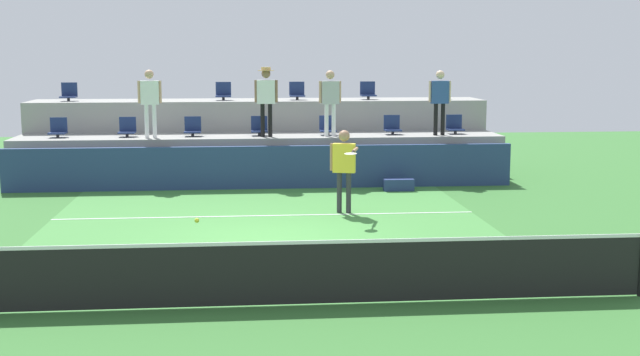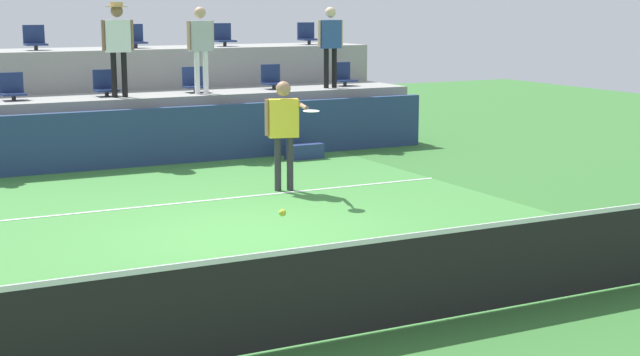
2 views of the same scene
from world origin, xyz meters
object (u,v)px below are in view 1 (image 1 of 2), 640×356
at_px(stadium_chair_lower_center, 259,128).
at_px(spectator_in_grey, 150,97).
at_px(stadium_chair_upper_far_right, 440,92).
at_px(stadium_chair_upper_far_left, 69,93).
at_px(equipment_bag, 399,185).
at_px(tennis_ball, 197,220).
at_px(stadium_chair_upper_mid_left, 223,93).
at_px(stadium_chair_lower_right, 392,126).
at_px(stadium_chair_upper_left, 148,93).
at_px(stadium_chair_upper_mid_right, 297,92).
at_px(spectator_leaning_on_rail, 440,96).
at_px(stadium_chair_lower_far_left, 58,129).
at_px(tennis_player, 344,162).
at_px(spectator_in_white, 330,96).
at_px(spectator_with_hat, 266,94).
at_px(stadium_chair_lower_far_right, 455,126).
at_px(stadium_chair_lower_left, 127,129).
at_px(stadium_chair_lower_mid_right, 328,127).
at_px(stadium_chair_lower_mid_left, 193,128).
at_px(stadium_chair_upper_right, 368,92).

bearing_deg(stadium_chair_lower_center, spectator_in_grey, -172.30).
bearing_deg(stadium_chair_upper_far_right, stadium_chair_upper_far_left, 180.00).
bearing_deg(equipment_bag, tennis_ball, -117.31).
bearing_deg(stadium_chair_upper_mid_left, stadium_chair_lower_right, -21.34).
bearing_deg(stadium_chair_upper_left, stadium_chair_upper_mid_right, 0.00).
height_order(stadium_chair_upper_left, spectator_leaning_on_rail, spectator_leaning_on_rail).
bearing_deg(stadium_chair_lower_far_left, stadium_chair_upper_mid_left, 22.72).
xyz_separation_m(tennis_player, spectator_leaning_on_rail, (3.10, 4.29, 1.18)).
bearing_deg(stadium_chair_upper_mid_left, spectator_in_white, -37.38).
xyz_separation_m(spectator_with_hat, equipment_bag, (3.28, -1.49, -2.24)).
bearing_deg(stadium_chair_lower_far_right, spectator_in_grey, -177.32).
distance_m(stadium_chair_lower_left, stadium_chair_upper_mid_left, 3.20).
relative_size(stadium_chair_lower_mid_right, spectator_in_grey, 0.29).
bearing_deg(equipment_bag, spectator_with_hat, 155.55).
bearing_deg(spectator_leaning_on_rail, stadium_chair_lower_left, 177.36).
height_order(stadium_chair_lower_mid_left, stadium_chair_lower_right, same).
bearing_deg(spectator_in_white, stadium_chair_upper_mid_left, 142.62).
distance_m(stadium_chair_lower_left, stadium_chair_lower_right, 7.11).
height_order(stadium_chair_lower_left, stadium_chair_lower_mid_right, same).
xyz_separation_m(stadium_chair_lower_mid_right, spectator_with_hat, (-1.67, -0.38, 0.93)).
xyz_separation_m(stadium_chair_upper_right, tennis_player, (-1.48, -6.47, -1.19)).
xyz_separation_m(tennis_ball, equipment_bag, (4.57, 8.85, -0.98)).
bearing_deg(spectator_in_white, stadium_chair_lower_right, 12.38).
height_order(stadium_chair_lower_far_right, tennis_player, tennis_player).
relative_size(stadium_chair_lower_center, tennis_ball, 7.65).
relative_size(stadium_chair_lower_left, spectator_leaning_on_rail, 0.30).
xyz_separation_m(stadium_chair_upper_mid_left, tennis_ball, (-0.12, -12.53, -1.19)).
xyz_separation_m(stadium_chair_upper_right, equipment_bag, (0.25, -3.68, -2.16)).
relative_size(stadium_chair_upper_mid_left, stadium_chair_upper_far_right, 1.00).
relative_size(stadium_chair_upper_far_right, spectator_in_grey, 0.29).
height_order(stadium_chair_lower_mid_left, stadium_chair_lower_mid_right, same).
relative_size(stadium_chair_lower_center, stadium_chair_upper_left, 1.00).
bearing_deg(tennis_player, stadium_chair_upper_far_left, 137.49).
distance_m(stadium_chair_lower_far_right, stadium_chair_upper_mid_left, 6.65).
bearing_deg(stadium_chair_lower_mid_right, stadium_chair_upper_mid_right, 111.54).
distance_m(stadium_chair_lower_left, stadium_chair_lower_center, 3.49).
bearing_deg(stadium_chair_lower_far_left, spectator_in_white, -3.07).
height_order(stadium_chair_lower_far_left, stadium_chair_lower_center, same).
relative_size(stadium_chair_lower_mid_right, stadium_chair_upper_mid_left, 1.00).
relative_size(stadium_chair_lower_far_right, stadium_chair_upper_mid_right, 1.00).
bearing_deg(stadium_chair_upper_left, stadium_chair_lower_far_right, -11.97).
xyz_separation_m(spectator_in_grey, spectator_with_hat, (3.02, 0.00, 0.06)).
bearing_deg(spectator_in_white, stadium_chair_lower_left, 175.91).
xyz_separation_m(stadium_chair_lower_center, stadium_chair_upper_far_right, (5.37, 1.80, 0.85)).
distance_m(stadium_chair_upper_mid_right, stadium_chair_upper_far_right, 4.23).
bearing_deg(stadium_chair_lower_far_right, stadium_chair_lower_center, 180.00).
distance_m(stadium_chair_lower_far_right, spectator_leaning_on_rail, 1.06).
distance_m(stadium_chair_lower_mid_left, stadium_chair_upper_far_right, 7.41).
xyz_separation_m(stadium_chair_upper_far_left, stadium_chair_upper_mid_right, (6.47, 0.00, 0.00)).
height_order(stadium_chair_lower_right, spectator_with_hat, spectator_with_hat).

